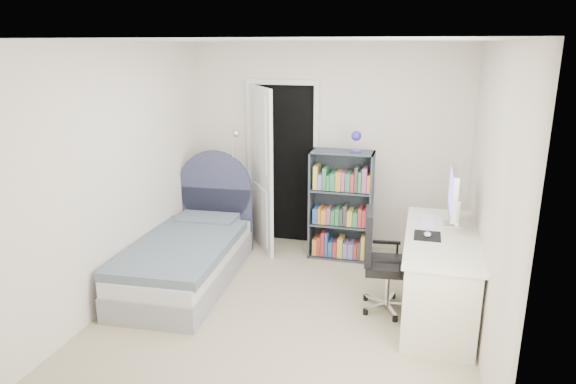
% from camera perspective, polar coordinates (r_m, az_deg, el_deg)
% --- Properties ---
extents(room_shell, '(3.50, 3.70, 2.60)m').
position_cam_1_polar(room_shell, '(4.64, 0.10, 0.86)').
color(room_shell, tan).
rests_on(room_shell, ground).
extents(door, '(0.92, 0.70, 2.06)m').
position_cam_1_polar(door, '(6.32, -2.12, 2.95)').
color(door, black).
rests_on(door, ground).
extents(bed, '(1.07, 2.08, 1.25)m').
position_cam_1_polar(bed, '(5.69, -10.97, -6.84)').
color(bed, gray).
rests_on(bed, ground).
extents(nightstand, '(0.37, 0.37, 0.55)m').
position_cam_1_polar(nightstand, '(6.73, -6.42, -2.30)').
color(nightstand, tan).
rests_on(nightstand, ground).
extents(floor_lamp, '(0.22, 0.22, 1.52)m').
position_cam_1_polar(floor_lamp, '(6.28, -5.89, -1.15)').
color(floor_lamp, silver).
rests_on(floor_lamp, ground).
extents(bookcase, '(0.73, 0.31, 1.54)m').
position_cam_1_polar(bookcase, '(6.07, 5.97, -1.90)').
color(bookcase, '#36414A').
rests_on(bookcase, ground).
extents(desk, '(0.65, 1.62, 1.33)m').
position_cam_1_polar(desk, '(5.05, 16.44, -8.39)').
color(desk, '#EFE9C8').
rests_on(desk, ground).
extents(office_chair, '(0.52, 0.53, 0.99)m').
position_cam_1_polar(office_chair, '(4.96, 10.21, -7.04)').
color(office_chair, silver).
rests_on(office_chair, ground).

